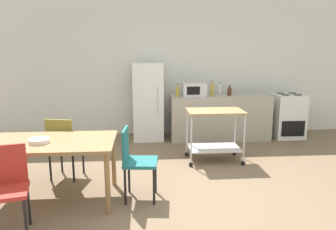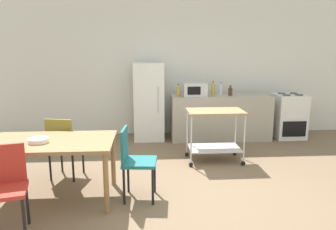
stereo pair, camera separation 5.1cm
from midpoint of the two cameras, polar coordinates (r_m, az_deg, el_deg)
name	(u,v)px [view 1 (the left image)]	position (r m, az deg, el deg)	size (l,w,h in m)	color
ground_plane	(196,196)	(4.19, 4.70, -14.09)	(12.00, 12.00, 0.00)	brown
back_wall	(173,66)	(6.96, 0.66, 8.61)	(8.40, 0.12, 2.90)	silver
kitchen_counter	(219,117)	(6.65, 8.86, -0.37)	(2.00, 0.64, 0.90)	#A89E8E
dining_table	(51,147)	(4.09, -20.34, -5.41)	(1.50, 0.90, 0.75)	olive
chair_teal	(135,158)	(3.94, -6.21, -7.67)	(0.44, 0.44, 0.89)	#1E666B
chair_olive	(64,144)	(4.74, -18.31, -4.86)	(0.48, 0.48, 0.89)	olive
chair_red	(6,185)	(3.59, -27.14, -10.95)	(0.49, 0.49, 0.89)	#B72D23
stove_oven	(287,116)	(7.14, 20.22, -0.11)	(0.60, 0.61, 0.92)	white
refrigerator	(148,102)	(6.51, -3.78, 2.40)	(0.60, 0.63, 1.55)	white
kitchen_cart	(215,127)	(5.28, 8.01, -2.12)	(0.91, 0.57, 0.85)	#A37A51
bottle_soda	(178,91)	(6.33, 1.48, 4.21)	(0.07, 0.07, 0.24)	gold
microwave	(194,90)	(6.39, 4.42, 4.53)	(0.46, 0.35, 0.26)	silver
bottle_hot_sauce	(212,89)	(6.50, 7.62, 4.54)	(0.07, 0.07, 0.29)	gold
bottle_soy_sauce	(220,90)	(6.64, 8.96, 4.46)	(0.06, 0.06, 0.25)	silver
bottle_olive_oil	(229,91)	(6.57, 10.64, 4.13)	(0.08, 0.08, 0.20)	#4C2D19
fruit_bowl	(39,141)	(4.02, -22.26, -4.26)	(0.23, 0.23, 0.05)	white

